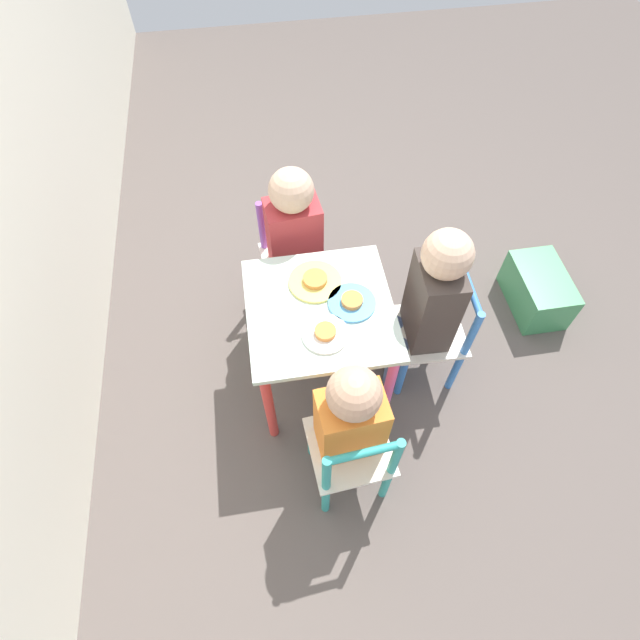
{
  "coord_description": "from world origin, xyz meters",
  "views": [
    {
      "loc": [
        -0.95,
        0.15,
        1.85
      ],
      "look_at": [
        0.0,
        0.0,
        0.42
      ],
      "focal_mm": 28.0,
      "sensor_mm": 36.0,
      "label": 1
    }
  ],
  "objects_px": {
    "chair_blue": "(434,333)",
    "plate_right": "(315,281)",
    "storage_bin": "(537,290)",
    "child_right": "(295,237)",
    "child_left": "(349,417)",
    "plate_left": "(325,333)",
    "child_front": "(428,301)",
    "plate_front": "(352,302)",
    "chair_purple": "(294,259)",
    "kids_table": "(320,323)",
    "chair_teal": "(351,455)"
  },
  "relations": [
    {
      "from": "chair_teal",
      "to": "child_right",
      "type": "height_order",
      "value": "child_right"
    },
    {
      "from": "plate_right",
      "to": "storage_bin",
      "type": "bearing_deg",
      "value": -83.61
    },
    {
      "from": "child_left",
      "to": "plate_right",
      "type": "relative_size",
      "value": 3.81
    },
    {
      "from": "child_left",
      "to": "child_front",
      "type": "xyz_separation_m",
      "value": [
        0.36,
        -0.34,
        0.05
      ]
    },
    {
      "from": "storage_bin",
      "to": "child_right",
      "type": "bearing_deg",
      "value": 81.83
    },
    {
      "from": "kids_table",
      "to": "chair_teal",
      "type": "bearing_deg",
      "value": -175.31
    },
    {
      "from": "kids_table",
      "to": "child_right",
      "type": "height_order",
      "value": "child_right"
    },
    {
      "from": "kids_table",
      "to": "child_left",
      "type": "relative_size",
      "value": 0.7
    },
    {
      "from": "storage_bin",
      "to": "child_front",
      "type": "bearing_deg",
      "value": 110.39
    },
    {
      "from": "chair_blue",
      "to": "plate_right",
      "type": "height_order",
      "value": "plate_right"
    },
    {
      "from": "kids_table",
      "to": "storage_bin",
      "type": "xyz_separation_m",
      "value": [
        0.22,
        -1.01,
        -0.3
      ]
    },
    {
      "from": "child_left",
      "to": "storage_bin",
      "type": "bearing_deg",
      "value": -153.52
    },
    {
      "from": "child_left",
      "to": "plate_right",
      "type": "height_order",
      "value": "child_left"
    },
    {
      "from": "chair_purple",
      "to": "plate_left",
      "type": "distance_m",
      "value": 0.59
    },
    {
      "from": "chair_purple",
      "to": "chair_teal",
      "type": "bearing_deg",
      "value": -90.61
    },
    {
      "from": "child_right",
      "to": "storage_bin",
      "type": "bearing_deg",
      "value": -14.08
    },
    {
      "from": "plate_left",
      "to": "chair_purple",
      "type": "bearing_deg",
      "value": 4.73
    },
    {
      "from": "child_left",
      "to": "plate_left",
      "type": "bearing_deg",
      "value": -88.08
    },
    {
      "from": "plate_left",
      "to": "storage_bin",
      "type": "xyz_separation_m",
      "value": [
        0.33,
        -1.01,
        -0.4
      ]
    },
    {
      "from": "chair_purple",
      "to": "child_front",
      "type": "distance_m",
      "value": 0.65
    },
    {
      "from": "chair_purple",
      "to": "child_left",
      "type": "relative_size",
      "value": 0.74
    },
    {
      "from": "child_front",
      "to": "plate_left",
      "type": "bearing_deg",
      "value": -73.73
    },
    {
      "from": "chair_blue",
      "to": "storage_bin",
      "type": "height_order",
      "value": "chair_blue"
    },
    {
      "from": "child_left",
      "to": "plate_right",
      "type": "bearing_deg",
      "value": -91.06
    },
    {
      "from": "plate_front",
      "to": "storage_bin",
      "type": "xyz_separation_m",
      "value": [
        0.22,
        -0.9,
        -0.4
      ]
    },
    {
      "from": "chair_teal",
      "to": "plate_front",
      "type": "distance_m",
      "value": 0.5
    },
    {
      "from": "chair_purple",
      "to": "plate_right",
      "type": "bearing_deg",
      "value": -88.05
    },
    {
      "from": "plate_right",
      "to": "plate_left",
      "type": "relative_size",
      "value": 1.2
    },
    {
      "from": "plate_front",
      "to": "chair_purple",
      "type": "bearing_deg",
      "value": 19.5
    },
    {
      "from": "plate_right",
      "to": "child_front",
      "type": "bearing_deg",
      "value": -108.16
    },
    {
      "from": "child_right",
      "to": "storage_bin",
      "type": "height_order",
      "value": "child_right"
    },
    {
      "from": "child_right",
      "to": "plate_front",
      "type": "distance_m",
      "value": 0.4
    },
    {
      "from": "kids_table",
      "to": "storage_bin",
      "type": "height_order",
      "value": "kids_table"
    },
    {
      "from": "plate_right",
      "to": "storage_bin",
      "type": "xyz_separation_m",
      "value": [
        0.11,
        -1.01,
        -0.4
      ]
    },
    {
      "from": "chair_teal",
      "to": "chair_blue",
      "type": "height_order",
      "value": "same"
    },
    {
      "from": "child_left",
      "to": "storage_bin",
      "type": "xyz_separation_m",
      "value": [
        0.59,
        -0.98,
        -0.32
      ]
    },
    {
      "from": "plate_left",
      "to": "plate_front",
      "type": "xyz_separation_m",
      "value": [
        0.11,
        -0.11,
        0.0
      ]
    },
    {
      "from": "kids_table",
      "to": "child_front",
      "type": "height_order",
      "value": "child_front"
    },
    {
      "from": "kids_table",
      "to": "child_left",
      "type": "distance_m",
      "value": 0.37
    },
    {
      "from": "chair_teal",
      "to": "plate_left",
      "type": "height_order",
      "value": "plate_left"
    },
    {
      "from": "chair_purple",
      "to": "child_front",
      "type": "relative_size",
      "value": 0.66
    },
    {
      "from": "child_left",
      "to": "plate_right",
      "type": "distance_m",
      "value": 0.49
    },
    {
      "from": "chair_purple",
      "to": "chair_blue",
      "type": "xyz_separation_m",
      "value": [
        -0.45,
        -0.48,
        0.0
      ]
    },
    {
      "from": "child_front",
      "to": "plate_front",
      "type": "relative_size",
      "value": 4.88
    },
    {
      "from": "plate_right",
      "to": "storage_bin",
      "type": "height_order",
      "value": "plate_right"
    },
    {
      "from": "chair_blue",
      "to": "storage_bin",
      "type": "bearing_deg",
      "value": 114.73
    },
    {
      "from": "child_left",
      "to": "plate_front",
      "type": "distance_m",
      "value": 0.39
    },
    {
      "from": "chair_purple",
      "to": "plate_right",
      "type": "height_order",
      "value": "plate_right"
    },
    {
      "from": "plate_front",
      "to": "storage_bin",
      "type": "relative_size",
      "value": 0.49
    },
    {
      "from": "chair_blue",
      "to": "child_left",
      "type": "bearing_deg",
      "value": -46.53
    }
  ]
}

